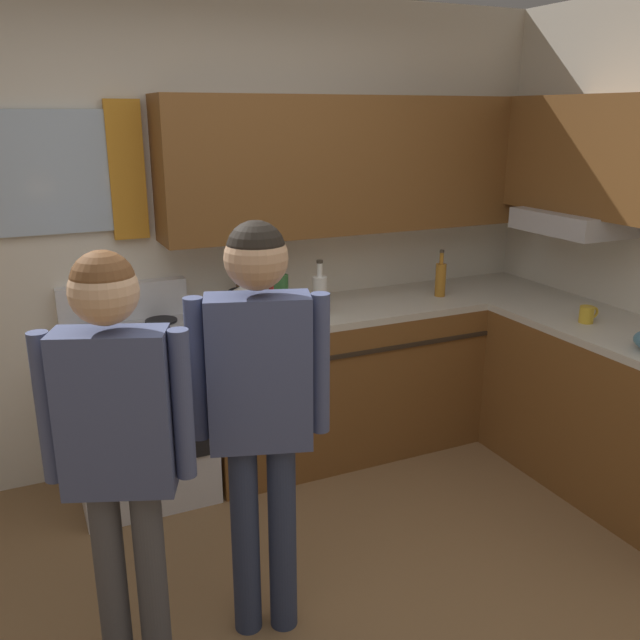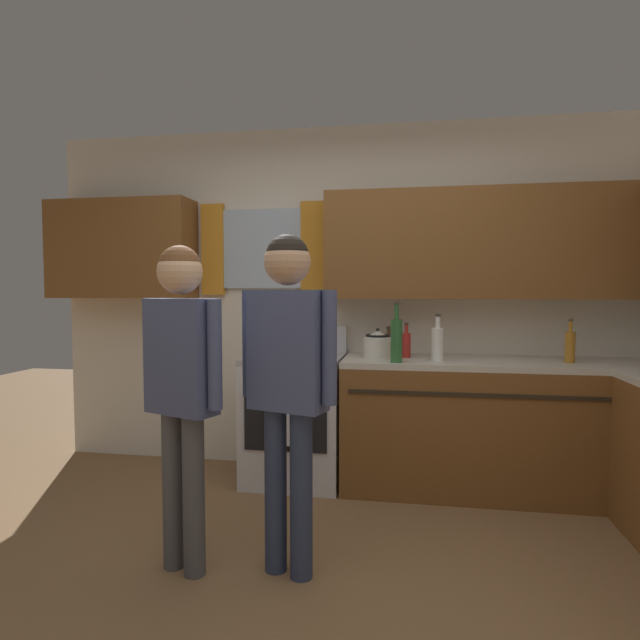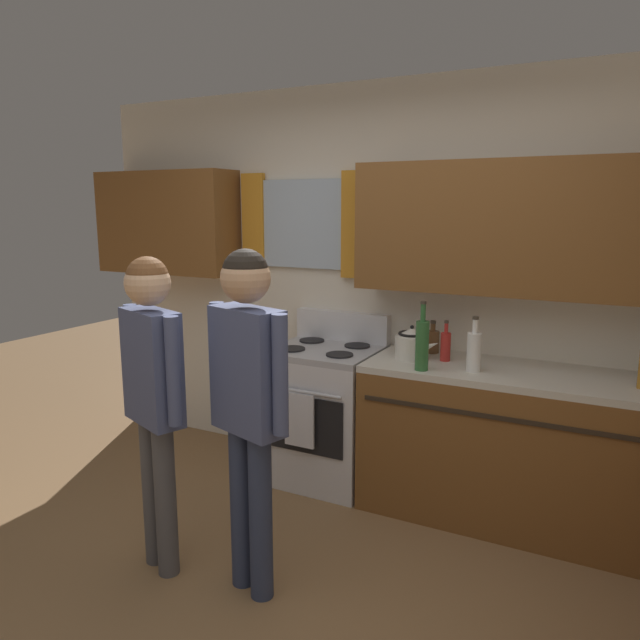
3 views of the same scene
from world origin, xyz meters
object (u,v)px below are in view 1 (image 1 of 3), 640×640
object	(u,v)px
mug_mustard_yellow	(587,314)
bottle_wine_green	(281,299)
stovetop_kettle	(244,302)
adult_in_plaid	(260,388)
stove_oven	(140,410)
bottle_sauce_red	(275,297)
bottle_oil_amber	(441,279)
bottle_milk_white	(320,295)
adult_left	(117,430)
bottle_squat_brown	(244,295)

from	to	relation	value
mug_mustard_yellow	bottle_wine_green	bearing A→B (deg)	158.07
stovetop_kettle	adult_in_plaid	distance (m)	1.29
stovetop_kettle	adult_in_plaid	world-z (taller)	adult_in_plaid
stove_oven	bottle_sauce_red	world-z (taller)	bottle_sauce_red
stove_oven	adult_in_plaid	bearing A→B (deg)	-79.22
bottle_oil_amber	adult_in_plaid	world-z (taller)	adult_in_plaid
bottle_milk_white	stovetop_kettle	size ratio (longest dim) A/B	1.14
bottle_sauce_red	stovetop_kettle	world-z (taller)	bottle_sauce_red
adult_left	adult_in_plaid	xyz separation A→B (m)	(0.51, 0.06, 0.03)
bottle_wine_green	adult_in_plaid	size ratio (longest dim) A/B	0.24
bottle_squat_brown	adult_left	xyz separation A→B (m)	(-0.93, -1.50, 0.02)
mug_mustard_yellow	bottle_squat_brown	bearing A→B (deg)	146.79
bottle_wine_green	bottle_oil_amber	size ratio (longest dim) A/B	1.38
stove_oven	bottle_oil_amber	xyz separation A→B (m)	(1.83, -0.05, 0.54)
bottle_sauce_red	bottle_wine_green	xyz separation A→B (m)	(-0.06, -0.26, 0.06)
stovetop_kettle	bottle_oil_amber	bearing A→B (deg)	-1.89
stove_oven	mug_mustard_yellow	distance (m)	2.43
bottle_wine_green	bottle_milk_white	bearing A→B (deg)	21.46
bottle_milk_white	bottle_oil_amber	world-z (taller)	bottle_milk_white
bottle_milk_white	stovetop_kettle	bearing A→B (deg)	163.88
bottle_milk_white	mug_mustard_yellow	bearing A→B (deg)	-29.83
bottle_milk_white	adult_in_plaid	bearing A→B (deg)	-123.91
bottle_milk_white	adult_left	distance (m)	1.73
stove_oven	bottle_squat_brown	size ratio (longest dim) A/B	5.37
stove_oven	adult_in_plaid	world-z (taller)	adult_in_plaid
bottle_squat_brown	adult_in_plaid	world-z (taller)	adult_in_plaid
adult_in_plaid	stovetop_kettle	bearing A→B (deg)	74.05
bottle_wine_green	bottle_squat_brown	bearing A→B (deg)	98.71
bottle_squat_brown	adult_left	distance (m)	1.76
stove_oven	bottle_sauce_red	xyz separation A→B (m)	(0.79, 0.03, 0.53)
stove_oven	adult_left	xyz separation A→B (m)	(-0.27, -1.30, 0.53)
bottle_wine_green	bottle_oil_amber	bearing A→B (deg)	9.18
bottle_sauce_red	stovetop_kettle	distance (m)	0.20
bottle_milk_white	adult_left	bearing A→B (deg)	-136.96
stove_oven	bottle_sauce_red	distance (m)	0.95
bottle_milk_white	bottle_squat_brown	xyz separation A→B (m)	(-0.33, 0.32, -0.04)
stovetop_kettle	adult_left	bearing A→B (deg)	-123.68
bottle_sauce_red	adult_left	world-z (taller)	adult_left
bottle_sauce_red	bottle_oil_amber	world-z (taller)	bottle_oil_amber
bottle_milk_white	stovetop_kettle	world-z (taller)	bottle_milk_white
mug_mustard_yellow	adult_left	world-z (taller)	adult_left
bottle_squat_brown	bottle_milk_white	bearing A→B (deg)	-43.79
stove_oven	bottle_sauce_red	size ratio (longest dim) A/B	4.48
stove_oven	bottle_oil_amber	world-z (taller)	bottle_oil_amber
adult_left	bottle_wine_green	bearing A→B (deg)	47.17
adult_in_plaid	adult_left	bearing A→B (deg)	-173.47
bottle_sauce_red	adult_left	bearing A→B (deg)	-128.37
stove_oven	stovetop_kettle	xyz separation A→B (m)	(0.59, -0.01, 0.53)
bottle_squat_brown	bottle_wine_green	bearing A→B (deg)	-81.29
bottle_sauce_red	mug_mustard_yellow	xyz separation A→B (m)	(1.45, -0.87, -0.05)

